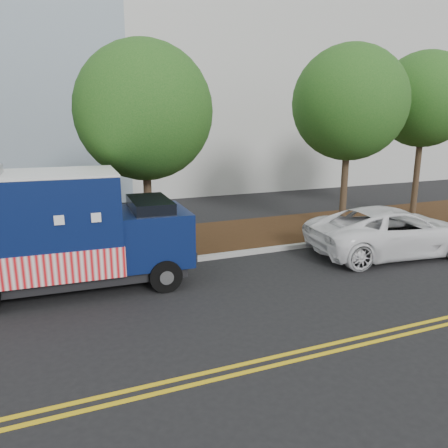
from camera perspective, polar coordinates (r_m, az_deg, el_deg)
name	(u,v)px	position (r m, az deg, el deg)	size (l,w,h in m)	color
ground	(145,285)	(11.85, -10.24, -7.90)	(120.00, 120.00, 0.00)	black
curb	(135,267)	(13.12, -11.57, -5.47)	(120.00, 0.18, 0.15)	#9E9E99
mulch_strip	(123,247)	(15.09, -13.10, -3.00)	(120.00, 4.00, 0.15)	black
centerline_near	(201,374)	(8.00, -3.01, -18.96)	(120.00, 0.10, 0.01)	gold
centerline_far	(206,382)	(7.80, -2.36, -19.88)	(120.00, 0.10, 0.01)	gold
tree_b	(144,111)	(14.04, -10.38, 14.27)	(4.24, 4.24, 6.64)	#38281C
tree_c	(350,103)	(17.33, 16.08, 14.92)	(4.22, 4.22, 6.97)	#38281C
tree_d	(424,100)	(21.04, 24.70, 14.52)	(4.00, 4.00, 7.07)	#38281C
food_truck	(55,235)	(11.71, -21.19, -1.31)	(6.28, 2.61, 3.25)	black
white_car	(393,231)	(15.06, 21.17, -0.88)	(2.55, 5.54, 1.54)	white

